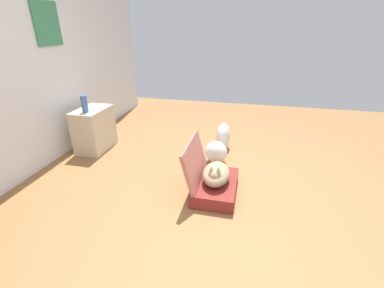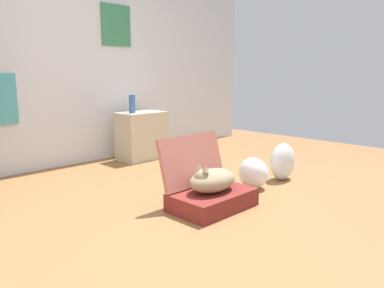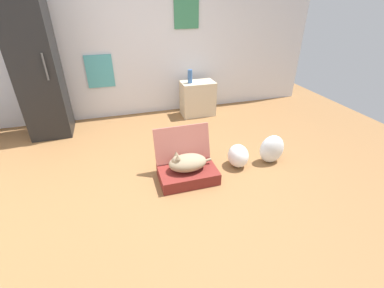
{
  "view_description": "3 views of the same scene",
  "coord_description": "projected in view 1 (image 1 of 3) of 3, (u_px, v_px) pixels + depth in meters",
  "views": [
    {
      "loc": [
        -2.1,
        -0.28,
        1.64
      ],
      "look_at": [
        0.54,
        0.33,
        0.41
      ],
      "focal_mm": 24.5,
      "sensor_mm": 36.0,
      "label": 1
    },
    {
      "loc": [
        -1.92,
        -1.93,
        1.07
      ],
      "look_at": [
        0.45,
        0.45,
        0.44
      ],
      "focal_mm": 35.33,
      "sensor_mm": 36.0,
      "label": 2
    },
    {
      "loc": [
        -0.44,
        -2.42,
        1.89
      ],
      "look_at": [
        0.39,
        0.33,
        0.28
      ],
      "focal_mm": 24.79,
      "sensor_mm": 36.0,
      "label": 3
    }
  ],
  "objects": [
    {
      "name": "side_table",
      "position": [
        94.0,
        129.0,
        3.71
      ],
      "size": [
        0.58,
        0.36,
        0.6
      ],
      "primitive_type": "cube",
      "color": "beige",
      "rests_on": "ground"
    },
    {
      "name": "plastic_bag_white",
      "position": [
        216.0,
        152.0,
        3.38
      ],
      "size": [
        0.25,
        0.29,
        0.29
      ],
      "primitive_type": "ellipsoid",
      "color": "white",
      "rests_on": "ground"
    },
    {
      "name": "vase_tall",
      "position": [
        84.0,
        104.0,
        3.4
      ],
      "size": [
        0.08,
        0.08,
        0.22
      ],
      "primitive_type": "cylinder",
      "color": "#38609E",
      "rests_on": "side_table"
    },
    {
      "name": "plastic_bag_clear",
      "position": [
        223.0,
        136.0,
        3.75
      ],
      "size": [
        0.32,
        0.2,
        0.38
      ],
      "primitive_type": "ellipsoid",
      "color": "silver",
      "rests_on": "ground"
    },
    {
      "name": "cat",
      "position": [
        216.0,
        174.0,
        2.71
      ],
      "size": [
        0.52,
        0.28,
        0.24
      ],
      "color": "#998466",
      "rests_on": "suitcase_base"
    },
    {
      "name": "suitcase_base",
      "position": [
        216.0,
        187.0,
        2.79
      ],
      "size": [
        0.66,
        0.43,
        0.14
      ],
      "primitive_type": "cube",
      "color": "maroon",
      "rests_on": "ground"
    },
    {
      "name": "suitcase_lid",
      "position": [
        195.0,
        161.0,
        2.72
      ],
      "size": [
        0.66,
        0.15,
        0.43
      ],
      "primitive_type": "cube",
      "rotation": [
        1.31,
        0.0,
        0.0
      ],
      "color": "#B26356",
      "rests_on": "suitcase_base"
    },
    {
      "name": "ground_plane",
      "position": [
        212.0,
        206.0,
        2.6
      ],
      "size": [
        7.68,
        7.68,
        0.0
      ],
      "primitive_type": "plane",
      "color": "olive",
      "rests_on": "ground"
    }
  ]
}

